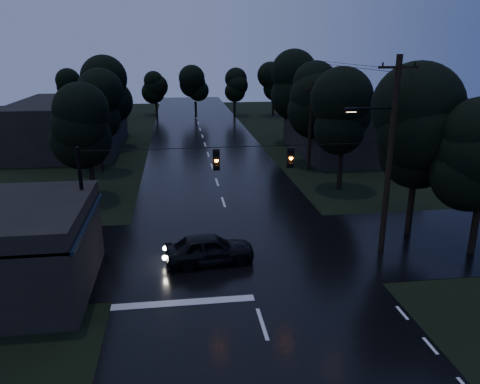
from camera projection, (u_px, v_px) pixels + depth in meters
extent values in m
cube|color=black|center=(212.00, 167.00, 41.84)|extent=(12.00, 120.00, 0.02)
cube|color=black|center=(239.00, 250.00, 24.81)|extent=(60.00, 9.00, 0.02)
cube|color=black|center=(13.00, 223.00, 19.74)|extent=(6.00, 7.00, 0.12)
cube|color=black|center=(87.00, 220.00, 20.12)|extent=(0.30, 7.00, 0.15)
cylinder|color=black|center=(72.00, 290.00, 17.77)|extent=(0.10, 0.10, 3.00)
cylinder|color=black|center=(96.00, 231.00, 23.44)|extent=(0.10, 0.10, 3.00)
cube|color=#F5BE62|center=(81.00, 249.00, 18.91)|extent=(0.06, 1.60, 0.50)
cube|color=#F5BE62|center=(92.00, 225.00, 21.46)|extent=(0.06, 1.20, 0.50)
cube|color=black|center=(348.00, 131.00, 46.76)|extent=(10.00, 14.00, 4.40)
cube|color=black|center=(70.00, 125.00, 48.75)|extent=(10.00, 16.00, 5.00)
cylinder|color=black|center=(390.00, 158.00, 23.34)|extent=(0.30, 0.30, 10.00)
cube|color=black|center=(399.00, 67.00, 22.03)|extent=(2.00, 0.12, 0.12)
cylinder|color=black|center=(373.00, 108.00, 22.45)|extent=(2.20, 0.10, 0.10)
cube|color=black|center=(351.00, 110.00, 22.33)|extent=(0.60, 0.25, 0.18)
cube|color=#FFB266|center=(351.00, 112.00, 22.36)|extent=(0.45, 0.18, 0.03)
cylinder|color=black|center=(310.00, 127.00, 39.89)|extent=(0.30, 0.30, 7.50)
cube|color=black|center=(312.00, 89.00, 38.95)|extent=(2.00, 0.12, 0.12)
cylinder|color=black|center=(84.00, 209.00, 22.01)|extent=(0.18, 0.18, 6.00)
cylinder|color=black|center=(241.00, 147.00, 22.14)|extent=(15.00, 0.03, 0.03)
cube|color=black|center=(216.00, 160.00, 22.16)|extent=(0.32, 0.25, 1.00)
sphere|color=orange|center=(216.00, 160.00, 22.02)|extent=(0.18, 0.18, 0.18)
cube|color=black|center=(290.00, 157.00, 22.62)|extent=(0.32, 0.25, 1.00)
sphere|color=orange|center=(291.00, 158.00, 22.48)|extent=(0.18, 0.18, 0.18)
cylinder|color=black|center=(410.00, 210.00, 26.63)|extent=(0.36, 0.36, 2.80)
sphere|color=black|center=(417.00, 152.00, 25.61)|extent=(4.48, 4.48, 4.48)
sphere|color=black|center=(419.00, 130.00, 25.25)|extent=(4.48, 4.48, 4.48)
sphere|color=black|center=(422.00, 108.00, 24.90)|extent=(4.48, 4.48, 4.48)
cylinder|color=black|center=(474.00, 231.00, 24.10)|extent=(0.36, 0.36, 2.45)
cylinder|color=black|center=(93.00, 182.00, 32.75)|extent=(0.36, 0.36, 2.45)
sphere|color=black|center=(89.00, 140.00, 31.86)|extent=(3.92, 3.92, 3.92)
sphere|color=black|center=(87.00, 125.00, 31.55)|extent=(3.92, 3.92, 3.92)
sphere|color=black|center=(86.00, 110.00, 31.23)|extent=(3.92, 3.92, 3.92)
cylinder|color=black|center=(101.00, 156.00, 40.21)|extent=(0.36, 0.36, 2.62)
sphere|color=black|center=(97.00, 119.00, 39.26)|extent=(4.20, 4.20, 4.20)
sphere|color=black|center=(96.00, 105.00, 38.92)|extent=(4.20, 4.20, 4.20)
sphere|color=black|center=(95.00, 92.00, 38.59)|extent=(4.20, 4.20, 4.20)
cylinder|color=black|center=(109.00, 134.00, 49.57)|extent=(0.36, 0.36, 2.80)
sphere|color=black|center=(106.00, 102.00, 48.55)|extent=(4.48, 4.48, 4.48)
sphere|color=black|center=(105.00, 90.00, 48.19)|extent=(4.48, 4.48, 4.48)
sphere|color=black|center=(104.00, 78.00, 47.83)|extent=(4.48, 4.48, 4.48)
cylinder|color=black|center=(340.00, 172.00, 35.04)|extent=(0.36, 0.36, 2.62)
sphere|color=black|center=(343.00, 130.00, 34.08)|extent=(4.20, 4.20, 4.20)
sphere|color=black|center=(344.00, 115.00, 33.75)|extent=(4.20, 4.20, 4.20)
sphere|color=black|center=(345.00, 99.00, 33.41)|extent=(4.20, 4.20, 4.20)
cylinder|color=black|center=(317.00, 149.00, 42.65)|extent=(0.36, 0.36, 2.80)
sphere|color=black|center=(319.00, 111.00, 41.64)|extent=(4.48, 4.48, 4.48)
sphere|color=black|center=(319.00, 98.00, 41.28)|extent=(4.48, 4.48, 4.48)
sphere|color=black|center=(320.00, 84.00, 40.92)|extent=(4.48, 4.48, 4.48)
cylinder|color=black|center=(296.00, 129.00, 52.16)|extent=(0.36, 0.36, 2.97)
sphere|color=black|center=(297.00, 96.00, 51.08)|extent=(4.76, 4.76, 4.76)
sphere|color=black|center=(298.00, 84.00, 50.70)|extent=(4.76, 4.76, 4.76)
sphere|color=black|center=(298.00, 72.00, 50.32)|extent=(4.76, 4.76, 4.76)
imported|color=black|center=(210.00, 249.00, 23.17)|extent=(4.57, 2.21, 1.50)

